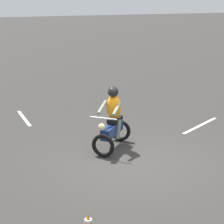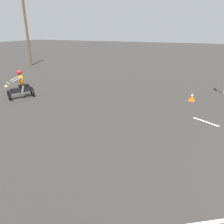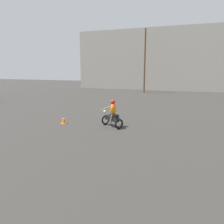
{
  "view_description": "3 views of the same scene",
  "coord_description": "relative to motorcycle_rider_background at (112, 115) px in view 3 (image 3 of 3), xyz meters",
  "views": [
    {
      "loc": [
        9.08,
        -3.85,
        4.05
      ],
      "look_at": [
        -1.1,
        -0.17,
        1.0
      ],
      "focal_mm": 70.0,
      "sensor_mm": 36.0,
      "label": 1
    },
    {
      "loc": [
        -6.03,
        3.59,
        3.88
      ],
      "look_at": [
        1.11,
        6.53,
        0.9
      ],
      "focal_mm": 35.0,
      "sensor_mm": 36.0,
      "label": 2
    },
    {
      "loc": [
        7.81,
        1.3,
        3.41
      ],
      "look_at": [
        3.33,
        13.23,
        0.9
      ],
      "focal_mm": 35.0,
      "sensor_mm": 36.0,
      "label": 3
    }
  ],
  "objects": [
    {
      "name": "building_backdrop",
      "position": [
        -2.19,
        28.01,
        4.21
      ],
      "size": [
        25.92,
        8.07,
        9.88
      ],
      "primitive_type": "cube",
      "color": "gray",
      "rests_on": "ground"
    },
    {
      "name": "utility_pole_far",
      "position": [
        -2.45,
        19.85,
        3.8
      ],
      "size": [
        0.24,
        0.24,
        9.06
      ],
      "primitive_type": "cylinder",
      "color": "brown",
      "rests_on": "ground"
    },
    {
      "name": "traffic_cone_far_right",
      "position": [
        -3.18,
        -0.36,
        -0.5
      ],
      "size": [
        0.32,
        0.32,
        0.48
      ],
      "color": "orange",
      "rests_on": "ground"
    },
    {
      "name": "motorcycle_rider_background",
      "position": [
        0.0,
        0.0,
        0.0
      ],
      "size": [
        1.51,
        1.24,
        1.66
      ],
      "rotation": [
        0.0,
        0.0,
        1.03
      ],
      "color": "black",
      "rests_on": "ground"
    }
  ]
}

